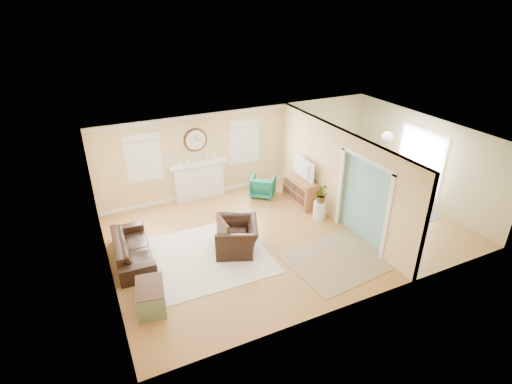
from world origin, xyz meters
TOP-DOWN VIEW (x-y plane):
  - floor at (0.00, 0.00)m, footprint 9.00×9.00m
  - wall_back at (0.00, 3.00)m, footprint 9.00×0.02m
  - wall_front at (0.00, -3.00)m, footprint 9.00×0.02m
  - wall_left at (-4.50, 0.00)m, footprint 0.02×6.00m
  - wall_right at (4.50, 0.00)m, footprint 0.02×6.00m
  - ceiling at (0.00, 0.00)m, footprint 9.00×6.00m
  - partition at (1.51, 0.28)m, footprint 0.17×6.00m
  - fireplace at (-1.50, 2.88)m, footprint 1.70×0.30m
  - wall_clock at (-1.50, 2.97)m, footprint 0.70×0.07m
  - window_left at (-3.05, 2.95)m, footprint 1.05×0.13m
  - window_right at (0.05, 2.95)m, footprint 1.05×0.13m
  - french_doors at (4.45, 0.00)m, footprint 0.06×1.70m
  - pendant at (3.00, 0.00)m, footprint 0.30×0.30m
  - rug_cream at (-2.48, -0.16)m, footprint 3.16×2.76m
  - rug_jute at (0.45, -1.64)m, footprint 2.51×2.14m
  - rug_grey at (3.04, 0.30)m, footprint 2.57×3.21m
  - sofa at (-3.95, 0.49)m, footprint 0.89×2.09m
  - eames_chair at (-1.56, -0.20)m, footprint 1.37×1.45m
  - green_chair at (0.31, 2.15)m, footprint 1.00×1.01m
  - trunk at (-3.90, -1.31)m, footprint 0.69×0.97m
  - credenza at (1.14, 1.28)m, footprint 0.46×1.36m
  - tv at (1.12, 1.28)m, footprint 0.14×1.05m
  - garden_stool at (1.12, 0.20)m, footprint 0.35×0.35m
  - potted_plant at (1.12, 0.20)m, footprint 0.48×0.51m
  - dining_table at (3.04, 0.30)m, footprint 1.20×1.81m
  - dining_chair_n at (2.96, 1.38)m, footprint 0.48×0.48m
  - dining_chair_s at (2.97, -0.83)m, footprint 0.52×0.52m
  - dining_chair_w at (2.47, 0.31)m, footprint 0.47×0.47m
  - dining_chair_e at (3.74, 0.37)m, footprint 0.50×0.50m

SIDE VIEW (x-z plane):
  - floor at x=0.00m, z-range 0.00..0.00m
  - rug_jute at x=0.45m, z-range 0.00..0.01m
  - rug_grey at x=3.04m, z-range 0.00..0.01m
  - rug_cream at x=-2.48m, z-range 0.00..0.02m
  - trunk at x=-3.90m, z-range 0.00..0.51m
  - garden_stool at x=1.12m, z-range 0.00..0.52m
  - dining_table at x=3.04m, z-range 0.00..0.59m
  - sofa at x=-3.95m, z-range 0.00..0.60m
  - green_chair at x=0.31m, z-range 0.00..0.66m
  - eames_chair at x=-1.56m, z-range 0.00..0.75m
  - credenza at x=1.14m, z-range 0.00..0.80m
  - dining_chair_n at x=2.96m, z-range 0.07..0.95m
  - dining_chair_w at x=2.47m, z-range 0.08..1.04m
  - dining_chair_e at x=3.74m, z-range 0.09..1.08m
  - fireplace at x=-1.50m, z-range 0.01..1.18m
  - dining_chair_s at x=2.97m, z-range 0.09..1.12m
  - potted_plant at x=1.12m, z-range 0.52..0.96m
  - french_doors at x=4.45m, z-range 0.00..2.20m
  - tv at x=1.12m, z-range 0.80..1.40m
  - wall_back at x=0.00m, z-range 0.00..2.60m
  - wall_front at x=0.00m, z-range 0.00..2.60m
  - wall_left at x=-4.50m, z-range 0.00..2.60m
  - wall_right at x=4.50m, z-range 0.00..2.60m
  - partition at x=1.51m, z-range 0.06..2.66m
  - window_left at x=-3.05m, z-range 0.95..2.37m
  - window_right at x=0.05m, z-range 0.95..2.37m
  - wall_clock at x=-1.50m, z-range 1.50..2.20m
  - pendant at x=3.00m, z-range 1.93..2.48m
  - ceiling at x=0.00m, z-range 2.59..2.61m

